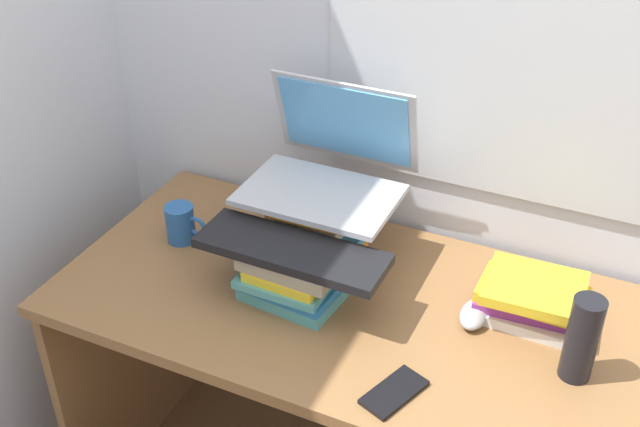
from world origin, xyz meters
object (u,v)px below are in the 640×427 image
laptop (330,164)px  keyboard (292,251)px  book_stack_keyboard_riser (293,275)px  water_bottle (582,339)px  mug (181,223)px  book_stack_tall (319,227)px  book_stack_side (532,300)px  cell_phone (394,392)px  computer_mouse (474,314)px

laptop → keyboard: bearing=-86.0°
book_stack_keyboard_riser → water_bottle: 0.61m
mug → book_stack_keyboard_riser: bearing=-13.7°
book_stack_tall → keyboard: book_stack_tall is taller
book_stack_side → mug: size_ratio=2.23×
book_stack_tall → cell_phone: (0.32, -0.35, -0.08)m
computer_mouse → water_bottle: 0.25m
book_stack_keyboard_riser → laptop: bearing=93.5°
book_stack_tall → book_stack_side: (0.51, -0.02, -0.03)m
laptop → keyboard: size_ratio=0.84×
book_stack_tall → keyboard: (0.02, -0.17, 0.05)m
keyboard → cell_phone: 0.37m
book_stack_keyboard_riser → book_stack_side: (0.49, 0.15, -0.01)m
book_stack_keyboard_riser → mug: size_ratio=2.07×
keyboard → mug: 0.37m
computer_mouse → book_stack_keyboard_riser: bearing=-166.8°
book_stack_tall → mug: 0.35m
book_stack_tall → book_stack_keyboard_riser: (0.01, -0.16, -0.02)m
book_stack_tall → water_bottle: bearing=-13.2°
water_bottle → mug: bearing=175.9°
water_bottle → cell_phone: 0.37m
book_stack_side → book_stack_keyboard_riser: bearing=-163.3°
book_stack_side → mug: book_stack_side is taller
book_stack_tall → keyboard: 0.18m
keyboard → book_stack_keyboard_riser: bearing=107.1°
book_stack_side → laptop: bearing=171.1°
laptop → water_bottle: size_ratio=1.88×
water_bottle → laptop: bearing=161.3°
laptop → mug: 0.40m
mug → book_stack_tall: bearing=13.1°
laptop → mug: bearing=-156.9°
book_stack_side → computer_mouse: 0.13m
book_stack_side → water_bottle: size_ratio=1.30×
mug → water_bottle: bearing=-4.1°
book_stack_side → keyboard: size_ratio=0.58×
laptop → computer_mouse: (0.40, -0.14, -0.20)m
book_stack_keyboard_riser → mug: (-0.35, 0.09, -0.01)m
book_stack_tall → book_stack_side: book_stack_tall is taller
laptop → cell_phone: 0.57m
keyboard → mug: size_ratio=3.84×
keyboard → computer_mouse: size_ratio=4.04×
computer_mouse → cell_phone: size_ratio=0.76×
water_bottle → cell_phone: water_bottle is taller
keyboard → mug: keyboard is taller
book_stack_side → water_bottle: 0.18m
book_stack_keyboard_riser → keyboard: bearing=-73.6°
laptop → computer_mouse: 0.47m
book_stack_tall → water_bottle: water_bottle is taller
cell_phone → laptop: bearing=148.7°
book_stack_keyboard_riser → mug: bearing=166.3°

